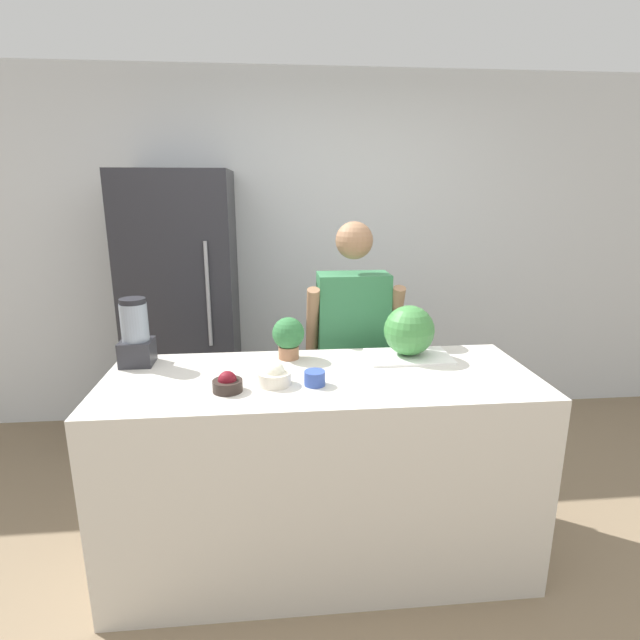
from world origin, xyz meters
name	(u,v)px	position (x,y,z in m)	size (l,w,h in m)	color
ground_plane	(329,615)	(0.00, 0.00, 0.00)	(14.00, 14.00, 0.00)	#7F6B51
wall_back	(299,252)	(0.00, 2.07, 1.30)	(8.00, 0.06, 2.60)	silver
counter_island	(321,469)	(0.00, 0.37, 0.48)	(1.95, 0.74, 0.96)	beige
refrigerator	(184,312)	(-0.82, 1.69, 0.95)	(0.72, 0.68, 1.89)	#232328
person	(352,357)	(0.25, 1.00, 0.82)	(0.54, 0.26, 1.60)	#333338
cutting_board	(408,356)	(0.46, 0.57, 0.96)	(0.41, 0.26, 0.01)	white
watermelon	(409,330)	(0.46, 0.58, 1.10)	(0.25, 0.25, 0.25)	#3D7F3D
bowl_cherries	(228,384)	(-0.40, 0.23, 0.99)	(0.13, 0.13, 0.09)	#2D231E
bowl_cream	(274,376)	(-0.21, 0.28, 1.00)	(0.14, 0.14, 0.10)	beige
bowl_small_blue	(315,378)	(-0.04, 0.26, 0.99)	(0.09, 0.09, 0.06)	#334C9E
blender	(136,335)	(-0.86, 0.60, 1.10)	(0.15, 0.15, 0.32)	#28282D
potted_plant	(288,336)	(-0.14, 0.62, 1.07)	(0.16, 0.16, 0.21)	#996647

